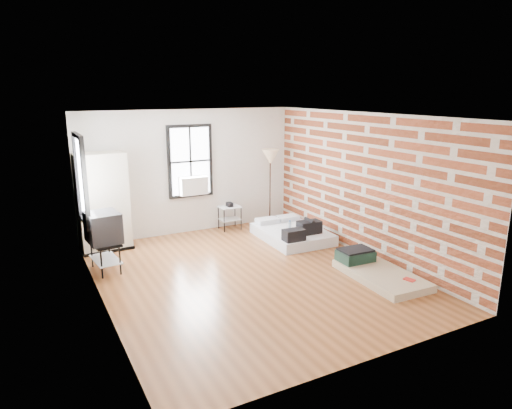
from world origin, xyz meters
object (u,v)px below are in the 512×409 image
floor_lamp (270,160)px  wardrobe (103,202)px  mattress_main (292,233)px  side_table (230,211)px  mattress_bare (375,270)px  tv_stand (104,229)px

floor_lamp → wardrobe: bearing=-180.0°
mattress_main → side_table: 1.64m
mattress_bare → tv_stand: (-4.15, 2.48, 0.68)m
mattress_main → floor_lamp: 1.92m
mattress_bare → wardrobe: (-3.94, 3.69, 0.89)m
mattress_bare → wardrobe: size_ratio=0.87×
mattress_main → floor_lamp: floor_lamp is taller
wardrobe → floor_lamp: wardrobe is taller
tv_stand → side_table: bearing=16.9°
floor_lamp → tv_stand: 4.35m
wardrobe → side_table: size_ratio=3.07×
mattress_bare → floor_lamp: 3.97m
mattress_bare → side_table: 3.93m
mattress_bare → tv_stand: 4.88m
mattress_bare → floor_lamp: size_ratio=0.94×
mattress_main → side_table: side_table is taller
mattress_bare → side_table: bearing=109.0°
mattress_main → tv_stand: bearing=-179.0°
mattress_bare → tv_stand: bearing=152.0°
mattress_bare → tv_stand: size_ratio=1.58×
mattress_bare → side_table: side_table is taller
mattress_main → tv_stand: 4.01m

